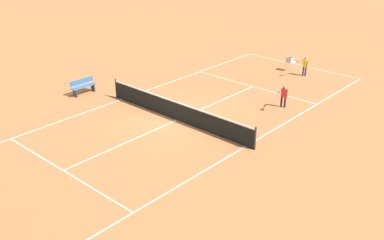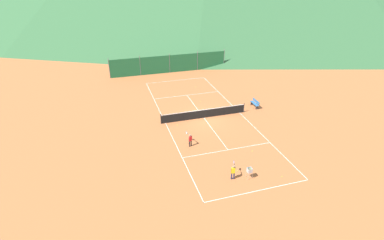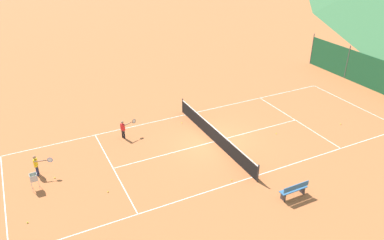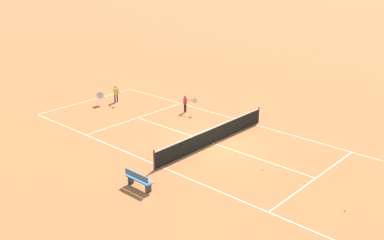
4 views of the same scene
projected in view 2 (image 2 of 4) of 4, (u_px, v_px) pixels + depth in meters
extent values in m
plane|color=#BC6638|center=(204.00, 118.00, 31.30)|extent=(600.00, 600.00, 0.00)
cube|color=white|center=(176.00, 80.00, 41.40)|extent=(8.25, 0.05, 0.01)
cube|color=white|center=(258.00, 191.00, 21.20)|extent=(8.25, 0.05, 0.01)
cube|color=white|center=(166.00, 123.00, 30.23)|extent=(0.05, 23.85, 0.01)
cube|color=white|center=(240.00, 113.00, 32.36)|extent=(0.05, 23.85, 0.01)
cube|color=white|center=(187.00, 95.00, 36.73)|extent=(8.20, 0.05, 0.01)
cube|color=white|center=(228.00, 150.00, 25.86)|extent=(8.20, 0.05, 0.01)
cube|color=white|center=(204.00, 118.00, 31.30)|extent=(0.05, 12.80, 0.01)
cylinder|color=#2D2D2D|center=(161.00, 119.00, 29.87)|extent=(0.08, 0.08, 1.06)
cylinder|color=#2D2D2D|center=(244.00, 108.00, 32.23)|extent=(0.08, 0.08, 1.06)
cube|color=black|center=(204.00, 114.00, 31.09)|extent=(9.10, 0.02, 0.91)
cube|color=white|center=(204.00, 110.00, 30.87)|extent=(9.10, 0.04, 0.06)
cube|color=#1E6038|center=(170.00, 64.00, 43.85)|extent=(17.20, 0.04, 2.60)
cylinder|color=#59595E|center=(109.00, 68.00, 41.55)|extent=(0.08, 0.08, 2.90)
cylinder|color=#59595E|center=(140.00, 66.00, 42.67)|extent=(0.08, 0.08, 2.90)
cylinder|color=#59595E|center=(170.00, 63.00, 43.79)|extent=(0.08, 0.08, 2.90)
cylinder|color=#59595E|center=(197.00, 61.00, 44.90)|extent=(0.08, 0.08, 2.90)
cylinder|color=#59595E|center=(224.00, 58.00, 46.02)|extent=(0.08, 0.08, 2.90)
cylinder|color=black|center=(189.00, 144.00, 26.22)|extent=(0.10, 0.10, 0.56)
cylinder|color=black|center=(191.00, 143.00, 26.32)|extent=(0.10, 0.10, 0.56)
cube|color=red|center=(190.00, 139.00, 26.04)|extent=(0.31, 0.24, 0.43)
sphere|color=#A37556|center=(190.00, 135.00, 25.88)|extent=(0.17, 0.17, 0.17)
cylinder|color=#A37556|center=(189.00, 139.00, 25.94)|extent=(0.06, 0.06, 0.43)
cylinder|color=#A37556|center=(190.00, 135.00, 26.20)|extent=(0.21, 0.43, 0.06)
cylinder|color=black|center=(188.00, 134.00, 26.43)|extent=(0.09, 0.20, 0.03)
torus|color=black|center=(187.00, 133.00, 26.60)|extent=(0.12, 0.27, 0.28)
cylinder|color=silver|center=(187.00, 133.00, 26.60)|extent=(0.09, 0.24, 0.25)
cylinder|color=#23284C|center=(232.00, 176.00, 22.22)|extent=(0.10, 0.10, 0.57)
cylinder|color=#23284C|center=(234.00, 176.00, 22.23)|extent=(0.10, 0.10, 0.57)
cube|color=yellow|center=(233.00, 170.00, 21.99)|extent=(0.30, 0.22, 0.44)
sphere|color=#A37556|center=(233.00, 167.00, 21.84)|extent=(0.17, 0.17, 0.17)
cylinder|color=#A37556|center=(231.00, 170.00, 21.99)|extent=(0.06, 0.06, 0.44)
cylinder|color=#A37556|center=(235.00, 167.00, 22.11)|extent=(0.17, 0.44, 0.06)
cylinder|color=black|center=(234.00, 164.00, 22.40)|extent=(0.08, 0.20, 0.03)
torus|color=#1E4CB2|center=(234.00, 162.00, 22.61)|extent=(0.09, 0.28, 0.28)
cylinder|color=silver|center=(234.00, 162.00, 22.61)|extent=(0.07, 0.24, 0.25)
sphere|color=#CCE033|center=(242.00, 117.00, 31.31)|extent=(0.07, 0.07, 0.07)
sphere|color=#CCE033|center=(282.00, 177.00, 22.54)|extent=(0.07, 0.07, 0.07)
sphere|color=#CCE033|center=(200.00, 101.00, 34.95)|extent=(0.07, 0.07, 0.07)
sphere|color=#CCE033|center=(237.00, 171.00, 23.16)|extent=(0.07, 0.07, 0.07)
sphere|color=#CCE033|center=(196.00, 87.00, 39.15)|extent=(0.07, 0.07, 0.07)
sphere|color=#CCE033|center=(252.00, 151.00, 25.66)|extent=(0.07, 0.07, 0.07)
sphere|color=#CCE033|center=(177.00, 125.00, 29.83)|extent=(0.07, 0.07, 0.07)
cylinder|color=#B7B7BC|center=(248.00, 177.00, 22.15)|extent=(0.02, 0.02, 0.55)
cylinder|color=#B7B7BC|center=(252.00, 176.00, 22.24)|extent=(0.02, 0.02, 0.55)
cylinder|color=#B7B7BC|center=(246.00, 174.00, 22.44)|extent=(0.02, 0.02, 0.55)
cylinder|color=#B7B7BC|center=(250.00, 173.00, 22.53)|extent=(0.02, 0.02, 0.55)
cube|color=#B7B7BC|center=(249.00, 172.00, 22.21)|extent=(0.34, 0.34, 0.02)
cube|color=#B7B7BC|center=(251.00, 171.00, 21.99)|extent=(0.34, 0.02, 0.34)
cube|color=#B7B7BC|center=(249.00, 169.00, 22.28)|extent=(0.34, 0.02, 0.34)
cube|color=#B7B7BC|center=(248.00, 170.00, 22.09)|extent=(0.02, 0.34, 0.34)
cube|color=#B7B7BC|center=(252.00, 170.00, 22.18)|extent=(0.02, 0.34, 0.34)
sphere|color=#CCE033|center=(249.00, 171.00, 22.20)|extent=(0.07, 0.07, 0.07)
sphere|color=#CCE033|center=(249.00, 172.00, 22.16)|extent=(0.07, 0.07, 0.07)
sphere|color=#CCE033|center=(249.00, 171.00, 22.18)|extent=(0.07, 0.07, 0.07)
sphere|color=#CCE033|center=(250.00, 171.00, 22.20)|extent=(0.07, 0.07, 0.07)
sphere|color=#CCE033|center=(249.00, 171.00, 22.18)|extent=(0.07, 0.07, 0.07)
sphere|color=#CCE033|center=(248.00, 172.00, 22.12)|extent=(0.07, 0.07, 0.07)
sphere|color=#CCE033|center=(248.00, 171.00, 22.19)|extent=(0.07, 0.07, 0.07)
sphere|color=#CCE033|center=(251.00, 171.00, 22.12)|extent=(0.07, 0.07, 0.07)
sphere|color=#CCE033|center=(251.00, 171.00, 22.10)|extent=(0.07, 0.07, 0.07)
sphere|color=#CCE033|center=(249.00, 172.00, 22.06)|extent=(0.07, 0.07, 0.07)
sphere|color=#CCE033|center=(251.00, 171.00, 22.15)|extent=(0.07, 0.07, 0.07)
sphere|color=#CCE033|center=(251.00, 170.00, 22.26)|extent=(0.07, 0.07, 0.07)
sphere|color=#CCE033|center=(251.00, 169.00, 22.25)|extent=(0.07, 0.07, 0.07)
sphere|color=#CCE033|center=(250.00, 169.00, 22.27)|extent=(0.07, 0.07, 0.07)
cube|color=#336699|center=(255.00, 103.00, 33.46)|extent=(0.36, 1.50, 0.05)
cube|color=#336699|center=(256.00, 101.00, 33.38)|extent=(0.04, 1.50, 0.28)
cube|color=#333338|center=(257.00, 107.00, 33.06)|extent=(0.32, 0.06, 0.44)
cube|color=#333338|center=(252.00, 103.00, 34.07)|extent=(0.32, 0.06, 0.44)
cube|color=tan|center=(139.00, 16.00, 67.47)|extent=(12.00, 9.00, 8.00)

